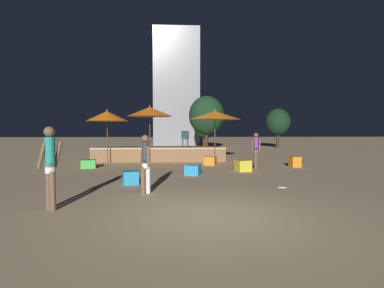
# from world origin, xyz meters

# --- Properties ---
(ground_plane) EXTENTS (120.00, 120.00, 0.00)m
(ground_plane) POSITION_xyz_m (0.00, 0.00, 0.00)
(ground_plane) COLOR tan
(wooden_deck) EXTENTS (7.33, 2.80, 0.78)m
(wooden_deck) POSITION_xyz_m (-1.71, 11.48, 0.35)
(wooden_deck) COLOR olive
(wooden_deck) RESTS_ON ground
(patio_umbrella_0) EXTENTS (2.43, 2.43, 3.06)m
(patio_umbrella_0) POSITION_xyz_m (-2.16, 10.10, 2.72)
(patio_umbrella_0) COLOR brown
(patio_umbrella_0) RESTS_ON ground
(patio_umbrella_1) EXTENTS (2.75, 2.75, 2.83)m
(patio_umbrella_1) POSITION_xyz_m (1.33, 9.93, 2.53)
(patio_umbrella_1) COLOR brown
(patio_umbrella_1) RESTS_ON ground
(patio_umbrella_2) EXTENTS (2.15, 2.15, 2.80)m
(patio_umbrella_2) POSITION_xyz_m (-4.33, 9.66, 2.46)
(patio_umbrella_2) COLOR brown
(patio_umbrella_2) RESTS_ON ground
(cube_seat_0) EXTENTS (0.69, 0.69, 0.47)m
(cube_seat_0) POSITION_xyz_m (2.12, 6.50, 0.24)
(cube_seat_0) COLOR yellow
(cube_seat_0) RESTS_ON ground
(cube_seat_1) EXTENTS (0.76, 0.76, 0.38)m
(cube_seat_1) POSITION_xyz_m (-4.78, 7.86, 0.19)
(cube_seat_1) COLOR #4CC651
(cube_seat_1) RESTS_ON ground
(cube_seat_2) EXTENTS (0.60, 0.60, 0.43)m
(cube_seat_2) POSITION_xyz_m (-2.19, 3.71, 0.21)
(cube_seat_2) COLOR #2D9EDB
(cube_seat_2) RESTS_ON ground
(cube_seat_3) EXTENTS (0.70, 0.70, 0.42)m
(cube_seat_3) POSITION_xyz_m (0.96, 8.71, 0.21)
(cube_seat_3) COLOR orange
(cube_seat_3) RESTS_ON ground
(cube_seat_4) EXTENTS (0.69, 0.69, 0.39)m
(cube_seat_4) POSITION_xyz_m (-0.06, 5.56, 0.20)
(cube_seat_4) COLOR #2D9EDB
(cube_seat_4) RESTS_ON ground
(cube_seat_5) EXTENTS (0.49, 0.49, 0.50)m
(cube_seat_5) POSITION_xyz_m (4.87, 7.77, 0.25)
(cube_seat_5) COLOR orange
(cube_seat_5) RESTS_ON ground
(person_0) EXTENTS (0.34, 0.43, 1.64)m
(person_0) POSITION_xyz_m (-1.54, 2.22, 0.87)
(person_0) COLOR brown
(person_0) RESTS_ON ground
(person_1) EXTENTS (0.45, 0.49, 1.86)m
(person_1) POSITION_xyz_m (-3.46, 0.66, 1.04)
(person_1) COLOR brown
(person_1) RESTS_ON ground
(person_2) EXTENTS (0.42, 0.28, 1.63)m
(person_2) POSITION_xyz_m (2.86, 7.22, 0.87)
(person_2) COLOR brown
(person_2) RESTS_ON ground
(bistro_chair_0) EXTENTS (0.44, 0.44, 0.90)m
(bistro_chair_0) POSITION_xyz_m (-0.25, 12.35, 1.33)
(bistro_chair_0) COLOR #1E4C47
(bistro_chair_0) RESTS_ON wooden_deck
(bistro_chair_1) EXTENTS (0.41, 0.40, 0.90)m
(bistro_chair_1) POSITION_xyz_m (-0.16, 10.95, 1.33)
(bistro_chair_1) COLOR #2D3338
(bistro_chair_1) RESTS_ON wooden_deck
(frisbee_disc) EXTENTS (0.28, 0.28, 0.03)m
(frisbee_disc) POSITION_xyz_m (2.56, 2.92, 0.02)
(frisbee_disc) COLOR white
(frisbee_disc) RESTS_ON ground
(background_tree_0) EXTENTS (1.90, 1.90, 3.05)m
(background_tree_0) POSITION_xyz_m (1.69, 20.99, 1.99)
(background_tree_0) COLOR #3D2B1C
(background_tree_0) RESTS_ON ground
(background_tree_1) EXTENTS (3.12, 3.12, 4.71)m
(background_tree_1) POSITION_xyz_m (1.85, 20.51, 2.99)
(background_tree_1) COLOR #3D2B1C
(background_tree_1) RESTS_ON ground
(background_tree_2) EXTENTS (2.27, 2.27, 3.70)m
(background_tree_2) POSITION_xyz_m (8.67, 21.60, 2.44)
(background_tree_2) COLOR #3D2B1C
(background_tree_2) RESTS_ON ground
(distant_building) EXTENTS (5.04, 4.77, 12.78)m
(distant_building) POSITION_xyz_m (-0.84, 28.60, 6.39)
(distant_building) COLOR gray
(distant_building) RESTS_ON ground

